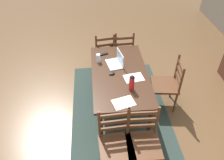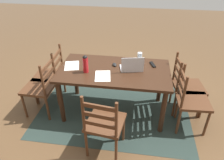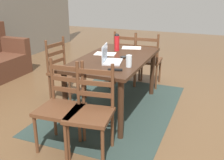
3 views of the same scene
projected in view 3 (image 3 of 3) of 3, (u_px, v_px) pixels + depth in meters
The scene contains 15 objects.
ground_plane at pixel (115, 108), 3.92m from camera, with size 14.00×14.00×0.00m, color brown.
area_rug at pixel (115, 108), 3.91m from camera, with size 2.40×1.65×0.01m, color #283833.
dining_table at pixel (115, 64), 3.69m from camera, with size 1.62×0.88×0.76m.
chair_right_near at pixel (148, 60), 4.65m from camera, with size 0.46×0.46×0.95m.
chair_right_far at pixel (128, 58), 4.78m from camera, with size 0.45×0.45×0.95m.
chair_left_near at pixel (91, 113), 2.74m from camera, with size 0.50×0.50×0.95m.
chair_left_far at pixel (61, 107), 2.87m from camera, with size 0.46×0.46×0.95m.
chair_far_head at pixel (65, 71), 4.05m from camera, with size 0.49×0.49×0.95m.
laptop at pixel (109, 58), 3.41m from camera, with size 0.36×0.28×0.23m.
water_bottle at pixel (117, 42), 4.00m from camera, with size 0.08×0.08×0.26m.
drinking_glass at pixel (129, 61), 3.21m from camera, with size 0.07×0.07×0.15m, color silver.
computer_mouse at pixel (124, 57), 3.62m from camera, with size 0.06×0.10×0.03m, color black.
tv_remote at pixel (115, 70), 3.09m from camera, with size 0.04×0.17×0.02m, color black.
paper_stack_left at pixel (105, 54), 3.85m from camera, with size 0.21×0.30×0.00m, color white.
paper_stack_right at pixel (132, 48), 4.21m from camera, with size 0.21×0.30×0.00m, color white.
Camera 3 is at (-3.30, -1.31, 1.70)m, focal length 43.01 mm.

